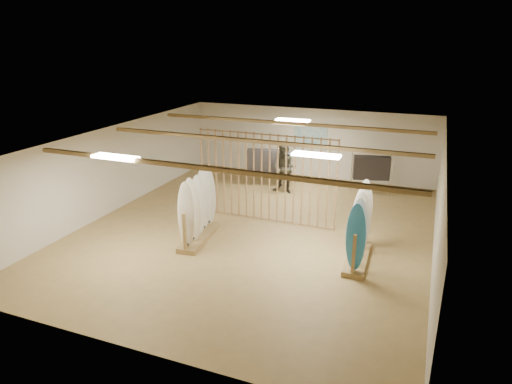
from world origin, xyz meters
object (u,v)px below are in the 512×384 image
at_px(rack_right, 359,238).
at_px(clothing_rack_b, 372,168).
at_px(clothing_rack_a, 265,161).
at_px(rack_left, 198,218).
at_px(shopper_a, 284,162).
at_px(shopper_b, 285,165).

distance_m(rack_right, clothing_rack_b, 5.61).
height_order(clothing_rack_a, clothing_rack_b, clothing_rack_a).
distance_m(rack_right, clothing_rack_a, 6.75).
bearing_deg(rack_left, clothing_rack_a, 83.65).
distance_m(rack_left, clothing_rack_b, 7.12).
height_order(rack_right, shopper_a, shopper_a).
height_order(rack_left, shopper_b, shopper_b).
relative_size(clothing_rack_a, shopper_a, 0.76).
bearing_deg(clothing_rack_a, rack_right, -63.30).
relative_size(clothing_rack_a, shopper_b, 0.71).
relative_size(rack_right, clothing_rack_a, 1.34).
distance_m(clothing_rack_b, shopper_b, 3.17).
xyz_separation_m(shopper_a, shopper_b, (0.24, -0.70, 0.07)).
height_order(rack_right, shopper_b, shopper_b).
xyz_separation_m(clothing_rack_b, shopper_a, (-3.22, -0.38, 0.02)).
bearing_deg(clothing_rack_a, clothing_rack_b, -7.25).
xyz_separation_m(rack_left, clothing_rack_a, (-0.03, 5.40, 0.32)).
bearing_deg(shopper_b, shopper_a, 111.78).
distance_m(rack_left, rack_right, 4.45).
bearing_deg(clothing_rack_a, rack_left, -104.49).
bearing_deg(clothing_rack_b, shopper_a, 171.93).
height_order(rack_right, clothing_rack_a, rack_right).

